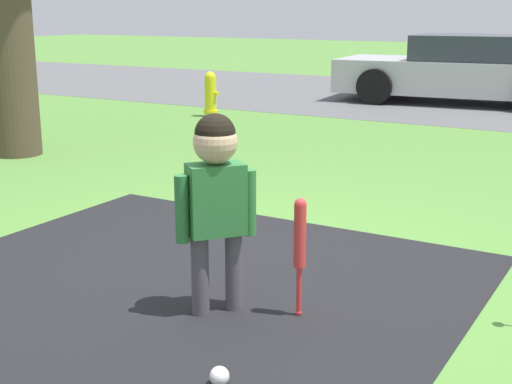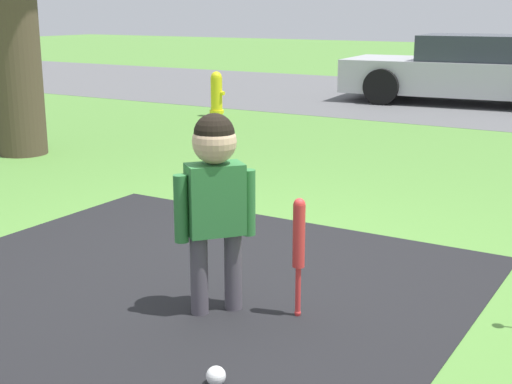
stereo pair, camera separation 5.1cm
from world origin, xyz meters
name	(u,v)px [view 1 (the left image)]	position (x,y,z in m)	size (l,w,h in m)	color
ground_plane	(239,264)	(0.00, 0.00, 0.00)	(60.00, 60.00, 0.00)	#518438
child	(216,186)	(0.27, -0.66, 0.68)	(0.30, 0.34, 1.05)	#4C4751
baseball_bat	(300,241)	(0.67, -0.49, 0.41)	(0.06, 0.06, 0.63)	red
sports_ball	(219,376)	(0.70, -1.29, 0.04)	(0.09, 0.09, 0.09)	white
fire_hydrant	(211,95)	(-3.65, 5.15, 0.32)	(0.24, 0.21, 0.66)	yellow
parked_car	(464,71)	(-0.86, 8.58, 0.54)	(4.17, 2.11, 1.13)	#B7B7BC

